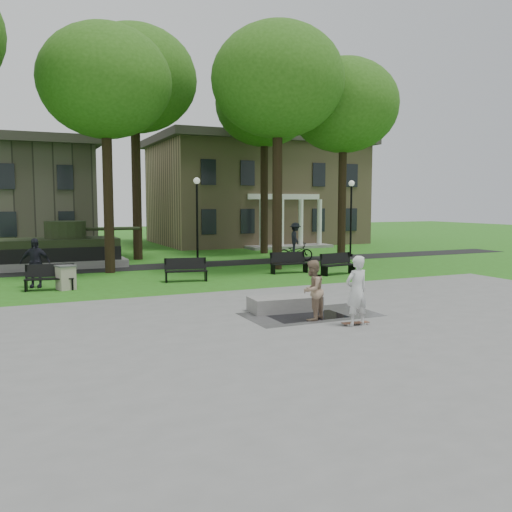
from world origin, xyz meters
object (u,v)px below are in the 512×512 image
(concrete_block, at_px, (285,304))
(friend_watching, at_px, (312,290))
(cyclist, at_px, (295,245))
(trash_bin, at_px, (66,277))
(skateboarder, at_px, (357,291))
(park_bench_0, at_px, (49,277))

(concrete_block, distance_m, friend_watching, 1.61)
(concrete_block, xyz_separation_m, cyclist, (7.21, 12.77, 0.66))
(friend_watching, xyz_separation_m, trash_bin, (-5.96, 8.73, -0.40))
(trash_bin, bearing_deg, concrete_block, -51.14)
(concrete_block, height_order, trash_bin, trash_bin)
(concrete_block, distance_m, trash_bin, 9.32)
(skateboarder, distance_m, cyclist, 16.61)
(cyclist, bearing_deg, friend_watching, 170.45)
(friend_watching, relative_size, park_bench_0, 0.93)
(park_bench_0, bearing_deg, trash_bin, -3.81)
(skateboarder, height_order, friend_watching, skateboarder)
(skateboarder, height_order, trash_bin, skateboarder)
(skateboarder, bearing_deg, concrete_block, -77.65)
(skateboarder, distance_m, trash_bin, 11.92)
(friend_watching, distance_m, trash_bin, 10.58)
(park_bench_0, height_order, trash_bin, park_bench_0)
(concrete_block, bearing_deg, friend_watching, -85.52)
(cyclist, bearing_deg, skateboarder, 174.48)
(concrete_block, distance_m, skateboarder, 2.82)
(trash_bin, bearing_deg, friend_watching, -55.68)
(cyclist, height_order, park_bench_0, cyclist)
(friend_watching, xyz_separation_m, cyclist, (7.10, 14.25, 0.02))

